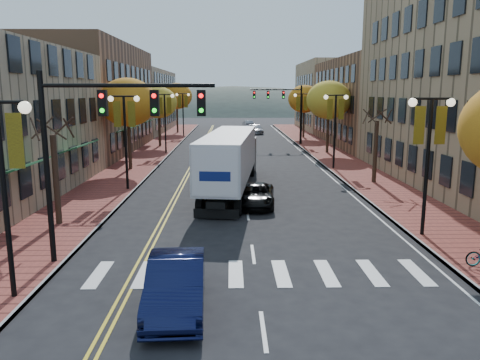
{
  "coord_description": "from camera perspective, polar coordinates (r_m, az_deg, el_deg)",
  "views": [
    {
      "loc": [
        -0.85,
        -13.51,
        6.3
      ],
      "look_at": [
        -0.44,
        8.07,
        2.2
      ],
      "focal_mm": 35.0,
      "sensor_mm": 36.0,
      "label": 1
    }
  ],
  "objects": [
    {
      "name": "lamp_left_a",
      "position": [
        15.19,
        -27.08,
        1.98
      ],
      "size": [
        1.96,
        0.36,
        6.05
      ],
      "color": "black",
      "rests_on": "ground"
    },
    {
      "name": "tree_left_c",
      "position": [
        54.14,
        -9.88,
        9.28
      ],
      "size": [
        4.16,
        4.16,
        6.69
      ],
      "color": "#382619",
      "rests_on": "sidewalk_left"
    },
    {
      "name": "sidewalk_right",
      "position": [
        47.46,
        10.91,
        3.03
      ],
      "size": [
        4.0,
        85.0,
        0.15
      ],
      "primitive_type": "cube",
      "color": "brown",
      "rests_on": "ground"
    },
    {
      "name": "tree_right_d",
      "position": [
        64.27,
        7.84,
        9.76
      ],
      "size": [
        4.35,
        4.35,
        7.0
      ],
      "color": "#382619",
      "rests_on": "sidewalk_right"
    },
    {
      "name": "ground",
      "position": [
        14.93,
        2.33,
        -14.22
      ],
      "size": [
        200.0,
        200.0,
        0.0
      ],
      "primitive_type": "plane",
      "color": "black",
      "rests_on": "ground"
    },
    {
      "name": "car_far_white",
      "position": [
        67.37,
        -1.26,
        6.04
      ],
      "size": [
        1.94,
        4.55,
        1.53
      ],
      "primitive_type": "imported",
      "rotation": [
        0.0,
        0.0,
        -0.03
      ],
      "color": "silver",
      "rests_on": "ground"
    },
    {
      "name": "lamp_right_c",
      "position": [
        56.17,
        7.54,
        8.62
      ],
      "size": [
        1.96,
        0.36,
        6.05
      ],
      "color": "black",
      "rests_on": "ground"
    },
    {
      "name": "tree_left_b",
      "position": [
        38.39,
        -13.53,
        9.19
      ],
      "size": [
        4.48,
        4.48,
        7.21
      ],
      "color": "#382619",
      "rests_on": "sidewalk_left"
    },
    {
      "name": "traffic_mast_near",
      "position": [
        17.19,
        -16.79,
        5.71
      ],
      "size": [
        6.1,
        0.35,
        7.0
      ],
      "color": "black",
      "rests_on": "ground"
    },
    {
      "name": "lamp_right_a",
      "position": [
        21.31,
        22.05,
        4.57
      ],
      "size": [
        1.96,
        0.36,
        6.05
      ],
      "color": "black",
      "rests_on": "ground"
    },
    {
      "name": "car_far_silver",
      "position": [
        70.82,
        1.98,
        6.19
      ],
      "size": [
        2.18,
        4.72,
        1.33
      ],
      "primitive_type": "imported",
      "rotation": [
        0.0,
        0.0,
        0.07
      ],
      "color": "#96969D",
      "rests_on": "ground"
    },
    {
      "name": "tree_right_c",
      "position": [
        48.52,
        10.77,
        9.56
      ],
      "size": [
        4.48,
        4.48,
        7.21
      ],
      "color": "#382619",
      "rests_on": "sidewalk_right"
    },
    {
      "name": "navy_sedan",
      "position": [
        14.12,
        -7.79,
        -12.4
      ],
      "size": [
        1.86,
        4.74,
        1.54
      ],
      "primitive_type": "imported",
      "rotation": [
        0.0,
        0.0,
        0.05
      ],
      "color": "black",
      "rests_on": "ground"
    },
    {
      "name": "car_far_oncoming",
      "position": [
        82.8,
        0.97,
        6.85
      ],
      "size": [
        1.9,
        4.15,
        1.32
      ],
      "primitive_type": "imported",
      "rotation": [
        0.0,
        0.0,
        3.27
      ],
      "color": "#9999A0",
      "rests_on": "ground"
    },
    {
      "name": "black_suv",
      "position": [
        26.05,
        1.9,
        -1.85
      ],
      "size": [
        2.38,
        4.59,
        1.24
      ],
      "primitive_type": "imported",
      "rotation": [
        0.0,
        0.0,
        -0.08
      ],
      "color": "black",
      "rests_on": "ground"
    },
    {
      "name": "semi_truck",
      "position": [
        29.8,
        -1.08,
        2.88
      ],
      "size": [
        4.02,
        15.36,
        3.8
      ],
      "rotation": [
        0.0,
        0.0,
        -0.11
      ],
      "color": "black",
      "rests_on": "ground"
    },
    {
      "name": "sidewalk_left",
      "position": [
        47.13,
        -11.06,
        2.97
      ],
      "size": [
        4.0,
        85.0,
        0.15
      ],
      "primitive_type": "cube",
      "color": "brown",
      "rests_on": "ground"
    },
    {
      "name": "tree_right_b",
      "position": [
        33.26,
        16.17,
        3.34
      ],
      "size": [
        0.28,
        0.28,
        4.2
      ],
      "color": "#382619",
      "rests_on": "sidewalk_right"
    },
    {
      "name": "tree_left_d",
      "position": [
        71.97,
        -7.72,
        10.11
      ],
      "size": [
        4.61,
        4.61,
        7.42
      ],
      "color": "#382619",
      "rests_on": "sidewalk_left"
    },
    {
      "name": "lamp_left_b",
      "position": [
        30.31,
        -13.86,
        6.65
      ],
      "size": [
        1.96,
        0.36,
        6.05
      ],
      "color": "black",
      "rests_on": "ground"
    },
    {
      "name": "building_left_far",
      "position": [
        76.25,
        -13.5,
        9.3
      ],
      "size": [
        12.0,
        26.0,
        9.5
      ],
      "primitive_type": "cube",
      "color": "#9E8966",
      "rests_on": "ground"
    },
    {
      "name": "traffic_mast_far",
      "position": [
        55.88,
        5.48,
        9.3
      ],
      "size": [
        6.1,
        0.34,
        7.0
      ],
      "color": "black",
      "rests_on": "ground"
    },
    {
      "name": "building_right_mid",
      "position": [
        58.79,
        18.35,
        8.95
      ],
      "size": [
        15.0,
        24.0,
        10.0
      ],
      "primitive_type": "cube",
      "color": "brown",
      "rests_on": "ground"
    },
    {
      "name": "building_left_mid",
      "position": [
        52.08,
        -19.42,
        9.28
      ],
      "size": [
        12.0,
        24.0,
        11.0
      ],
      "primitive_type": "cube",
      "color": "brown",
      "rests_on": "ground"
    },
    {
      "name": "lamp_left_d",
      "position": [
        65.87,
        -6.97,
        8.93
      ],
      "size": [
        1.96,
        0.36,
        6.05
      ],
      "color": "black",
      "rests_on": "ground"
    },
    {
      "name": "lamp_left_c",
      "position": [
        48.01,
        -9.15,
        8.23
      ],
      "size": [
        1.96,
        0.36,
        6.05
      ],
      "color": "black",
      "rests_on": "ground"
    },
    {
      "name": "building_right_far",
      "position": [
        79.89,
        13.12,
        9.91
      ],
      "size": [
        15.0,
        20.0,
        11.0
      ],
      "primitive_type": "cube",
      "color": "#9E8966",
      "rests_on": "ground"
    },
    {
      "name": "lamp_right_b",
      "position": [
        38.48,
        11.54,
        7.55
      ],
      "size": [
        1.96,
        0.36,
        6.05
      ],
      "color": "black",
      "rests_on": "ground"
    },
    {
      "name": "tree_left_a",
      "position": [
        23.35,
        -21.51,
        0.01
      ],
      "size": [
        0.28,
        0.28,
        4.2
      ],
      "color": "#382619",
      "rests_on": "sidewalk_left"
    }
  ]
}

